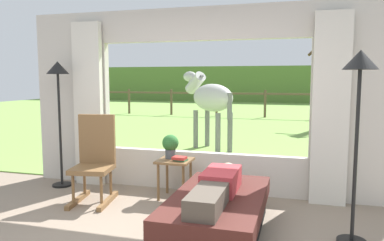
# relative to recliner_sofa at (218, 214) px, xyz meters

# --- Properties ---
(back_wall_with_window) EXTENTS (5.20, 0.12, 2.55)m
(back_wall_with_window) POSITION_rel_recliner_sofa_xyz_m (-0.56, 1.44, 1.03)
(back_wall_with_window) COLOR beige
(back_wall_with_window) RESTS_ON ground_plane
(curtain_panel_left) EXTENTS (0.44, 0.10, 2.40)m
(curtain_panel_left) POSITION_rel_recliner_sofa_xyz_m (-2.25, 1.30, 0.98)
(curtain_panel_left) COLOR silver
(curtain_panel_left) RESTS_ON ground_plane
(curtain_panel_right) EXTENTS (0.44, 0.10, 2.40)m
(curtain_panel_right) POSITION_rel_recliner_sofa_xyz_m (1.13, 1.30, 0.98)
(curtain_panel_right) COLOR silver
(curtain_panel_right) RESTS_ON ground_plane
(outdoor_pasture_lawn) EXTENTS (36.00, 21.68, 0.02)m
(outdoor_pasture_lawn) POSITION_rel_recliner_sofa_xyz_m (-0.56, 12.34, -0.21)
(outdoor_pasture_lawn) COLOR #759E47
(outdoor_pasture_lawn) RESTS_ON ground_plane
(distant_hill_ridge) EXTENTS (36.00, 2.00, 2.40)m
(distant_hill_ridge) POSITION_rel_recliner_sofa_xyz_m (-0.56, 22.18, 0.98)
(distant_hill_ridge) COLOR #557734
(distant_hill_ridge) RESTS_ON ground_plane
(recliner_sofa) EXTENTS (0.91, 1.70, 0.42)m
(recliner_sofa) POSITION_rel_recliner_sofa_xyz_m (0.00, 0.00, 0.00)
(recliner_sofa) COLOR black
(recliner_sofa) RESTS_ON ground_plane
(reclining_person) EXTENTS (0.34, 1.43, 0.22)m
(reclining_person) POSITION_rel_recliner_sofa_xyz_m (-0.00, -0.05, 0.30)
(reclining_person) COLOR #B23338
(reclining_person) RESTS_ON recliner_sofa
(rocking_chair) EXTENTS (0.57, 0.75, 1.12)m
(rocking_chair) POSITION_rel_recliner_sofa_xyz_m (-1.77, 0.63, 0.33)
(rocking_chair) COLOR brown
(rocking_chair) RESTS_ON ground_plane
(side_table) EXTENTS (0.44, 0.44, 0.52)m
(side_table) POSITION_rel_recliner_sofa_xyz_m (-0.80, 1.01, 0.21)
(side_table) COLOR brown
(side_table) RESTS_ON ground_plane
(potted_plant) EXTENTS (0.22, 0.22, 0.32)m
(potted_plant) POSITION_rel_recliner_sofa_xyz_m (-0.88, 1.07, 0.48)
(potted_plant) COLOR #4C5156
(potted_plant) RESTS_ON side_table
(book_stack) EXTENTS (0.19, 0.17, 0.06)m
(book_stack) POSITION_rel_recliner_sofa_xyz_m (-0.71, 0.95, 0.33)
(book_stack) COLOR #337247
(book_stack) RESTS_ON side_table
(floor_lamp_left) EXTENTS (0.32, 0.32, 1.83)m
(floor_lamp_left) POSITION_rel_recliner_sofa_xyz_m (-2.59, 1.08, 1.26)
(floor_lamp_left) COLOR black
(floor_lamp_left) RESTS_ON ground_plane
(floor_lamp_right) EXTENTS (0.32, 0.32, 1.85)m
(floor_lamp_right) POSITION_rel_recliner_sofa_xyz_m (1.29, 0.17, 1.27)
(floor_lamp_right) COLOR black
(floor_lamp_right) RESTS_ON ground_plane
(horse) EXTENTS (1.59, 1.46, 1.73)m
(horse) POSITION_rel_recliner_sofa_xyz_m (-1.12, 4.41, 0.94)
(horse) COLOR #B2B2AD
(horse) RESTS_ON outdoor_pasture_lawn
(pasture_tree) EXTENTS (1.58, 1.56, 3.44)m
(pasture_tree) POSITION_rel_recliner_sofa_xyz_m (1.78, 9.25, 1.38)
(pasture_tree) COLOR #4C3823
(pasture_tree) RESTS_ON outdoor_pasture_lawn
(pasture_fence_line) EXTENTS (16.10, 0.10, 1.10)m
(pasture_fence_line) POSITION_rel_recliner_sofa_xyz_m (-0.56, 11.69, 0.53)
(pasture_fence_line) COLOR brown
(pasture_fence_line) RESTS_ON outdoor_pasture_lawn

